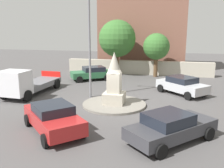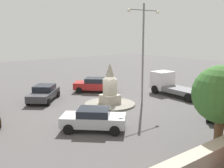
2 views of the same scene
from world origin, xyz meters
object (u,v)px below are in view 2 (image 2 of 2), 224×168
object	(u,v)px
streetlamp	(143,46)
tree_near_wall	(221,95)
truck_white_waiting	(171,85)
car_silver_parked_right	(94,119)
car_dark_grey_parked_left	(44,93)
car_green_near_island	(221,108)
car_red_passing	(95,85)
monument	(110,86)

from	to	relation	value
streetlamp	tree_near_wall	bearing A→B (deg)	-114.23
streetlamp	truck_white_waiting	bearing A→B (deg)	10.10
truck_white_waiting	streetlamp	bearing A→B (deg)	-169.90
streetlamp	truck_white_waiting	size ratio (longest dim) A/B	1.40
car_silver_parked_right	car_dark_grey_parked_left	bearing A→B (deg)	84.66
car_dark_grey_parked_left	car_green_near_island	bearing A→B (deg)	-58.36
car_red_passing	truck_white_waiting	size ratio (longest dim) A/B	0.72
car_red_passing	tree_near_wall	size ratio (longest dim) A/B	0.92
monument	car_red_passing	world-z (taller)	monument
car_dark_grey_parked_left	streetlamp	bearing A→B (deg)	-47.44
truck_white_waiting	tree_near_wall	world-z (taller)	tree_near_wall
car_silver_parked_right	car_green_near_island	size ratio (longest dim) A/B	0.97
monument	car_red_passing	xyz separation A→B (m)	(2.04, 5.09, -0.87)
car_green_near_island	car_dark_grey_parked_left	bearing A→B (deg)	121.64
car_red_passing	car_silver_parked_right	bearing A→B (deg)	-125.86
car_red_passing	car_green_near_island	size ratio (longest dim) A/B	1.00
car_green_near_island	tree_near_wall	bearing A→B (deg)	-151.44
truck_white_waiting	car_silver_parked_right	bearing A→B (deg)	-164.10
car_green_near_island	car_dark_grey_parked_left	world-z (taller)	car_dark_grey_parked_left
monument	car_red_passing	bearing A→B (deg)	68.19
car_silver_parked_right	car_red_passing	bearing A→B (deg)	54.14
streetlamp	car_silver_parked_right	distance (m)	8.50
tree_near_wall	car_green_near_island	bearing A→B (deg)	28.56
tree_near_wall	car_dark_grey_parked_left	bearing A→B (deg)	95.94
truck_white_waiting	tree_near_wall	distance (m)	14.25
car_dark_grey_parked_left	truck_white_waiting	distance (m)	12.40
streetlamp	car_green_near_island	xyz separation A→B (m)	(1.87, -6.26, -4.36)
truck_white_waiting	tree_near_wall	size ratio (longest dim) A/B	1.29
car_silver_parked_right	tree_near_wall	bearing A→B (deg)	-70.50
streetlamp	car_dark_grey_parked_left	xyz separation A→B (m)	(-6.02, 6.56, -4.36)
streetlamp	car_silver_parked_right	xyz separation A→B (m)	(-6.87, -2.49, -4.34)
car_silver_parked_right	car_red_passing	world-z (taller)	car_red_passing
monument	tree_near_wall	size ratio (longest dim) A/B	0.75
car_red_passing	truck_white_waiting	world-z (taller)	truck_white_waiting
car_dark_grey_parked_left	car_silver_parked_right	bearing A→B (deg)	-95.34
streetlamp	car_silver_parked_right	size ratio (longest dim) A/B	2.02
car_green_near_island	truck_white_waiting	bearing A→B (deg)	66.37
streetlamp	truck_white_waiting	xyz separation A→B (m)	(5.00, 0.89, -4.09)
car_red_passing	car_dark_grey_parked_left	size ratio (longest dim) A/B	0.97
monument	car_green_near_island	distance (m)	8.95
monument	car_silver_parked_right	world-z (taller)	monument
car_silver_parked_right	tree_near_wall	distance (m)	7.98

